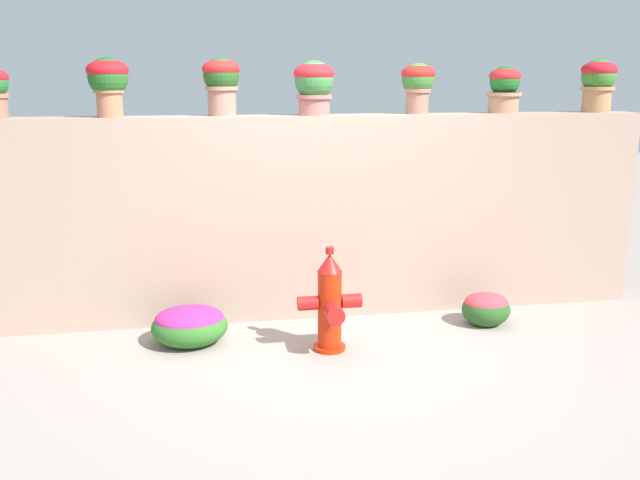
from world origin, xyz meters
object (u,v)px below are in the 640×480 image
potted_plant_4 (418,82)px  flower_bush_right (190,324)px  potted_plant_5 (504,87)px  flower_bush_left (486,307)px  potted_plant_1 (108,79)px  potted_plant_3 (314,83)px  potted_plant_2 (221,80)px  potted_plant_6 (598,81)px  fire_hydrant (330,305)px

potted_plant_4 → flower_bush_right: 2.70m
potted_plant_5 → flower_bush_right: bearing=-167.9°
flower_bush_left → flower_bush_right: size_ratio=0.69×
potted_plant_1 → potted_plant_4: potted_plant_1 is taller
potted_plant_3 → potted_plant_1: bearing=-179.8°
potted_plant_4 → flower_bush_right: size_ratio=0.72×
flower_bush_right → potted_plant_4: bearing=16.8°
potted_plant_2 → flower_bush_left: bearing=-15.8°
potted_plant_1 → potted_plant_2: bearing=4.2°
potted_plant_5 → potted_plant_6: bearing=-1.6°
potted_plant_1 → potted_plant_3: 1.59m
fire_hydrant → potted_plant_4: bearing=44.8°
potted_plant_6 → potted_plant_3: bearing=-179.4°
fire_hydrant → potted_plant_1: bearing=151.6°
flower_bush_right → potted_plant_5: bearing=12.1°
potted_plant_3 → flower_bush_right: potted_plant_3 is taller
potted_plant_1 → flower_bush_left: bearing=-10.2°
potted_plant_3 → potted_plant_2: bearing=175.6°
potted_plant_3 → potted_plant_5: 1.65m
potted_plant_4 → potted_plant_5: size_ratio=1.06×
potted_plant_1 → potted_plant_2: size_ratio=0.99×
potted_plant_3 → potted_plant_5: (1.65, 0.05, -0.04)m
potted_plant_2 → fire_hydrant: bearing=-52.0°
potted_plant_1 → fire_hydrant: (1.56, -0.84, -1.61)m
fire_hydrant → potted_plant_6: bearing=19.1°
flower_bush_right → flower_bush_left: bearing=-0.0°
potted_plant_4 → potted_plant_6: (1.61, -0.03, 0.01)m
potted_plant_1 → potted_plant_6: size_ratio=1.00×
potted_plant_4 → potted_plant_6: 1.61m
flower_bush_left → potted_plant_2: bearing=164.2°
potted_plant_1 → potted_plant_2: potted_plant_2 is taller
potted_plant_2 → potted_plant_5: 2.38m
potted_plant_4 → flower_bush_left: size_ratio=1.05×
potted_plant_1 → fire_hydrant: bearing=-28.4°
potted_plant_1 → flower_bush_right: size_ratio=0.78×
potted_plant_1 → flower_bush_left: (2.92, -0.52, -1.82)m
potted_plant_2 → potted_plant_4: 1.61m
potted_plant_4 → flower_bush_right: potted_plant_4 is taller
potted_plant_4 → potted_plant_1: bearing=-178.6°
potted_plant_3 → potted_plant_4: potted_plant_3 is taller
potted_plant_6 → flower_bush_right: (-3.54, -0.56, -1.79)m
potted_plant_3 → flower_bush_left: bearing=-21.7°
potted_plant_5 → fire_hydrant: potted_plant_5 is taller
potted_plant_6 → fire_hydrant: (-2.52, -0.87, -1.59)m
potted_plant_5 → flower_bush_right: (-2.70, -0.58, -1.74)m
flower_bush_right → fire_hydrant: bearing=-17.3°
potted_plant_2 → flower_bush_left: (2.07, -0.59, -1.81)m
potted_plant_5 → flower_bush_left: size_ratio=0.99×
flower_bush_right → potted_plant_3: bearing=26.8°
potted_plant_6 → flower_bush_left: size_ratio=1.14×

